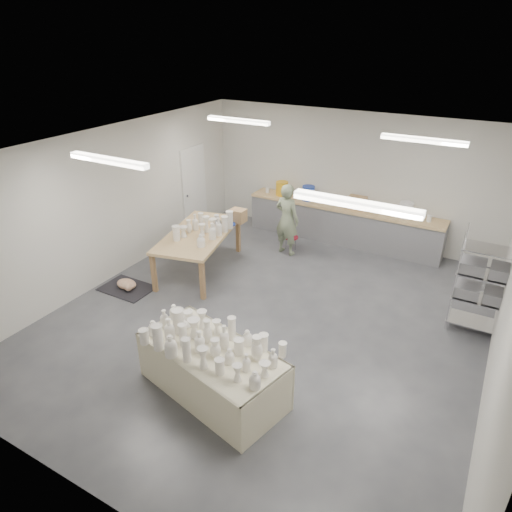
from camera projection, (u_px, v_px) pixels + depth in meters
The scene contains 9 objects.
room at pixel (267, 206), 7.29m from camera, with size 8.00×8.02×3.00m.
back_counter at pixel (342, 223), 10.75m from camera, with size 4.60×0.60×1.24m.
wire_shelf at pixel (485, 282), 7.38m from camera, with size 0.88×0.48×1.80m.
drying_table at pixel (211, 367), 6.28m from camera, with size 2.27×1.48×1.11m.
work_table at pixel (205, 231), 9.35m from camera, with size 1.63×2.48×1.23m.
rug at pixel (127, 288), 8.98m from camera, with size 1.00×0.70×0.02m, color black.
cat at pixel (127, 284), 8.92m from camera, with size 0.47×0.36×0.18m.
potter at pixel (287, 219), 10.07m from camera, with size 0.59×0.39×1.63m, color gray.
red_stool at pixel (291, 238), 10.53m from camera, with size 0.38×0.38×0.29m.
Camera 1 is at (3.11, -5.99, 4.61)m, focal length 32.00 mm.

